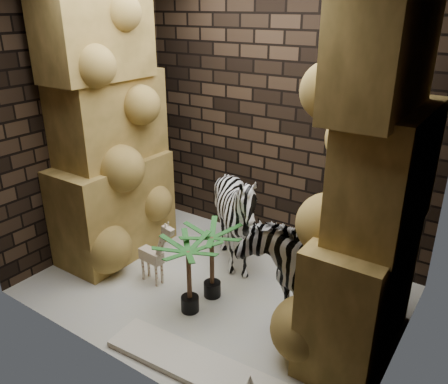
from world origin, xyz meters
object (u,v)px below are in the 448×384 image
Objects in this scene: zebra_right at (299,245)px; palm_back at (189,277)px; zebra_left at (237,222)px; giraffe_toy at (151,248)px; surfboard at (192,364)px; palm_front at (212,263)px.

palm_back is at bearing -146.62° from zebra_right.
giraffe_toy is (-0.57, -0.71, -0.16)m from zebra_left.
surfboard is at bearing -28.98° from giraffe_toy.
zebra_right is 1.10× the size of zebra_left.
palm_back is 0.79m from surfboard.
zebra_left is at bearing 98.52° from palm_front.
zebra_right reaches higher than giraffe_toy.
zebra_right is 1.73× the size of giraffe_toy.
zebra_right reaches higher than palm_back.
zebra_right is 1.80× the size of palm_front.
palm_back is at bearing -88.67° from zebra_left.
surfboard is (1.07, -0.71, -0.36)m from giraffe_toy.
zebra_right is 0.90× the size of surfboard.
zebra_right reaches higher than zebra_left.
palm_front is (0.65, 0.15, -0.02)m from giraffe_toy.
zebra_left reaches higher than surfboard.
giraffe_toy is 0.52× the size of surfboard.
surfboard is (0.45, -0.55, -0.34)m from palm_back.
palm_front is (0.08, -0.57, -0.18)m from zebra_left.
surfboard is (-0.34, -1.15, -0.65)m from zebra_right.
zebra_left is at bearing 93.28° from palm_back.
giraffe_toy is at bearing 142.90° from surfboard.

